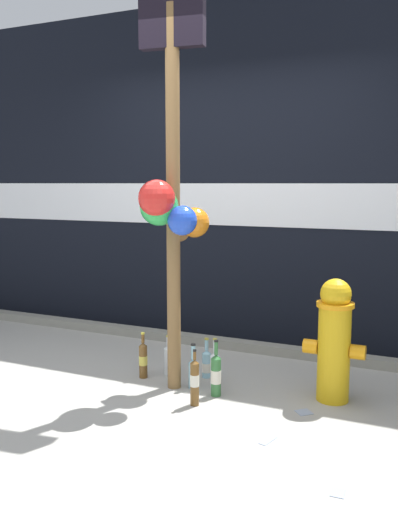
# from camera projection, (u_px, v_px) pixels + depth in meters

# --- Properties ---
(ground_plane) EXTENTS (14.00, 14.00, 0.00)m
(ground_plane) POSITION_uv_depth(u_px,v_px,m) (145.00, 400.00, 3.61)
(ground_plane) COLOR #9E9B93
(building_wall) EXTENTS (10.00, 0.21, 3.03)m
(building_wall) POSITION_uv_depth(u_px,v_px,m) (233.00, 174.00, 4.91)
(building_wall) COLOR black
(building_wall) RESTS_ON ground_plane
(curb_strip) EXTENTS (8.00, 0.12, 0.08)m
(curb_strip) POSITION_uv_depth(u_px,v_px,m) (217.00, 342.00, 4.77)
(curb_strip) COLOR gray
(curb_strip) RESTS_ON ground_plane
(memorial_post) EXTENTS (0.45, 0.56, 2.67)m
(memorial_post) POSITION_uv_depth(u_px,v_px,m) (171.00, 183.00, 3.62)
(memorial_post) COLOR olive
(memorial_post) RESTS_ON ground_plane
(fire_hydrant) EXTENTS (0.40, 0.24, 0.82)m
(fire_hydrant) POSITION_uv_depth(u_px,v_px,m) (334.00, 339.00, 3.56)
(fire_hydrant) COLOR gold
(fire_hydrant) RESTS_ON ground_plane
(bottle_0) EXTENTS (0.07, 0.07, 0.36)m
(bottle_0) POSITION_uv_depth(u_px,v_px,m) (215.00, 368.00, 3.81)
(bottle_0) COLOR silver
(bottle_0) RESTS_ON ground_plane
(bottle_1) EXTENTS (0.07, 0.07, 0.39)m
(bottle_1) POSITION_uv_depth(u_px,v_px,m) (216.00, 374.00, 3.66)
(bottle_1) COLOR #337038
(bottle_1) RESTS_ON ground_plane
(bottle_2) EXTENTS (0.07, 0.07, 0.32)m
(bottle_2) POSITION_uv_depth(u_px,v_px,m) (193.00, 371.00, 3.81)
(bottle_2) COLOR #93CCE0
(bottle_2) RESTS_ON ground_plane
(bottle_3) EXTENTS (0.06, 0.06, 0.37)m
(bottle_3) POSITION_uv_depth(u_px,v_px,m) (195.00, 381.00, 3.51)
(bottle_3) COLOR brown
(bottle_3) RESTS_ON ground_plane
(bottle_4) EXTENTS (0.06, 0.06, 0.30)m
(bottle_4) POSITION_uv_depth(u_px,v_px,m) (168.00, 359.00, 4.08)
(bottle_4) COLOR silver
(bottle_4) RESTS_ON ground_plane
(bottle_5) EXTENTS (0.06, 0.06, 0.34)m
(bottle_5) POSITION_uv_depth(u_px,v_px,m) (143.00, 359.00, 4.01)
(bottle_5) COLOR brown
(bottle_5) RESTS_ON ground_plane
(bottle_6) EXTENTS (0.07, 0.07, 0.30)m
(bottle_6) POSITION_uv_depth(u_px,v_px,m) (207.00, 363.00, 4.02)
(bottle_6) COLOR #93CCE0
(bottle_6) RESTS_ON ground_plane
(litter_0) EXTENTS (0.07, 0.09, 0.01)m
(litter_0) POSITION_uv_depth(u_px,v_px,m) (338.00, 492.00, 2.53)
(litter_0) COLOR #8C99B2
(litter_0) RESTS_ON ground_plane
(litter_1) EXTENTS (0.13, 0.13, 0.01)m
(litter_1) POSITION_uv_depth(u_px,v_px,m) (304.00, 412.00, 3.41)
(litter_1) COLOR #8C99B2
(litter_1) RESTS_ON ground_plane
(litter_2) EXTENTS (0.08, 0.14, 0.01)m
(litter_2) POSITION_uv_depth(u_px,v_px,m) (268.00, 440.00, 3.04)
(litter_2) COLOR #8C99B2
(litter_2) RESTS_ON ground_plane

